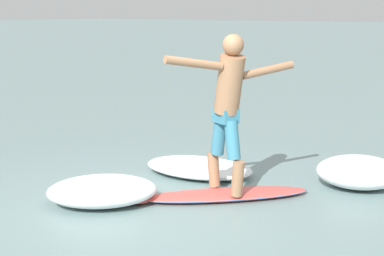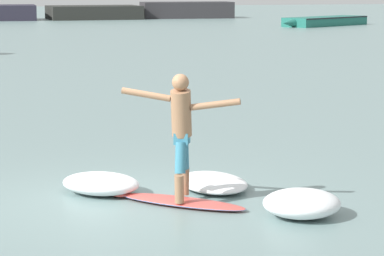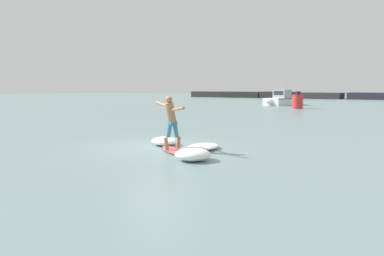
% 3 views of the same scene
% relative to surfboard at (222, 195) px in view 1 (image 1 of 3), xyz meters
% --- Properties ---
extents(ground_plane, '(200.00, 200.00, 0.00)m').
position_rel_surfboard_xyz_m(ground_plane, '(-0.88, 0.39, -0.04)').
color(ground_plane, gray).
extents(surfboard, '(1.85, 1.73, 0.22)m').
position_rel_surfboard_xyz_m(surfboard, '(0.00, 0.00, 0.00)').
color(surfboard, '#E25249').
rests_on(surfboard, ground).
extents(surfer, '(1.56, 0.82, 1.79)m').
position_rel_surfboard_xyz_m(surfer, '(0.01, -0.07, 1.10)').
color(surfer, '#9B6E4D').
rests_on(surfer, surfboard).
extents(wave_foam_at_tail, '(1.06, 1.55, 0.19)m').
position_rel_surfboard_xyz_m(wave_foam_at_tail, '(0.73, 0.85, 0.05)').
color(wave_foam_at_tail, white).
rests_on(wave_foam_at_tail, ground).
extents(wave_foam_at_nose, '(1.53, 1.51, 0.31)m').
position_rel_surfboard_xyz_m(wave_foam_at_nose, '(-0.97, 0.95, 0.11)').
color(wave_foam_at_nose, white).
rests_on(wave_foam_at_nose, ground).
extents(wave_foam_beside, '(1.46, 1.45, 0.36)m').
position_rel_surfboard_xyz_m(wave_foam_beside, '(1.42, -1.06, 0.14)').
color(wave_foam_beside, white).
rests_on(wave_foam_beside, ground).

